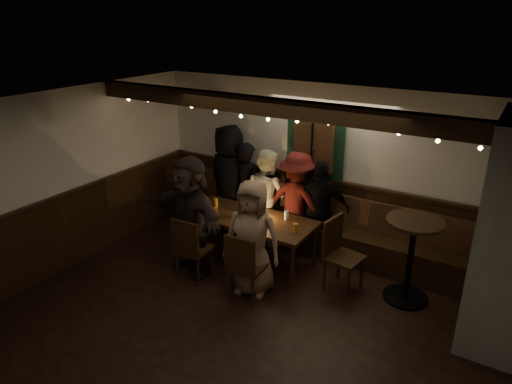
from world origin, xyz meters
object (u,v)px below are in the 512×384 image
Objects in this scene: person_c at (266,196)px; person_g at (253,238)px; dining_table at (249,221)px; chair_near_left at (190,246)px; person_b at (247,189)px; high_top at (411,250)px; chair_near_right at (244,264)px; person_e at (320,208)px; person_a at (229,179)px; person_d at (297,202)px; person_f at (191,215)px; chair_end at (339,249)px.

person_g reaches higher than person_c.
chair_near_left is at bearing -112.87° from dining_table.
person_b is at bearing 94.10° from chair_near_left.
person_g is at bearing -153.81° from high_top.
person_e reaches higher than chair_near_right.
dining_table is 1.07× the size of person_a.
person_d is at bearing 80.80° from person_g.
person_f is at bearing 59.24° from person_d.
person_b is at bearing 3.16° from person_d.
chair_near_right is at bearing 96.82° from person_d.
person_g is at bearing 146.28° from person_a.
person_f reaches higher than person_c.
person_f is (-0.16, 0.23, 0.34)m from chair_near_left.
person_b is at bearing 124.54° from dining_table.
person_c is at bearing 110.79° from chair_near_right.
chair_near_right is 1.14m from person_f.
person_b is 1.01× the size of person_d.
person_b reaches higher than high_top.
chair_near_left is 0.63× the size of person_e.
person_a reaches higher than person_d.
person_g is at bearing -142.48° from chair_end.
person_e is (-1.52, 0.54, 0.03)m from high_top.
person_d and person_g have the same top height.
chair_near_left is at bearing 118.87° from person_a.
person_a is (-0.87, 0.75, 0.28)m from dining_table.
person_a is 1.99m from person_g.
high_top is at bearing 169.07° from person_d.
chair_end is 1.24m from person_d.
chair_end is 0.97m from person_e.
chair_near_left reaches higher than dining_table.
person_f is at bearing -162.62° from high_top.
chair_near_right is at bearing 59.24° from person_e.
high_top is 0.76× the size of person_e.
high_top is 1.61m from person_e.
person_e reaches higher than chair_end.
person_b is 1.74m from person_g.
person_f is at bearing 168.10° from person_g.
chair_near_right is at bearing -1.22° from chair_near_left.
person_c is at bearing 80.32° from chair_near_left.
dining_table is 1.43m from chair_end.
chair_near_right is 0.52× the size of person_a.
person_g reaches higher than dining_table.
person_g is (0.88, 0.23, 0.26)m from chair_near_left.
chair_near_left is at bearing -157.40° from high_top.
person_a is 1.47m from person_f.
chair_end is at bearing 175.37° from person_a.
person_g is (0.61, -1.40, 0.01)m from person_c.
chair_near_left is 2.05m from chair_end.
high_top is 2.50m from person_c.
chair_near_left is 0.60× the size of person_d.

